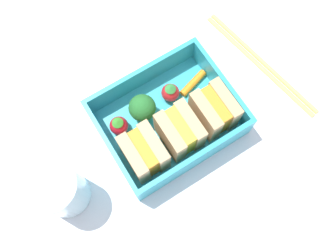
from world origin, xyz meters
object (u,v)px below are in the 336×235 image
at_px(drinking_glass, 60,191).
at_px(sandwich_left, 214,111).
at_px(carrot_stick_far_left, 193,83).
at_px(sandwich_center_left, 180,131).
at_px(broccoli_floret, 142,108).
at_px(strawberry_left, 170,92).
at_px(chopstick_pair, 261,63).
at_px(strawberry_far_left, 119,125).
at_px(sandwich_center, 144,153).

bearing_deg(drinking_glass, sandwich_left, 176.31).
xyz_separation_m(carrot_stick_far_left, drinking_glass, (0.22, 0.04, 0.02)).
distance_m(sandwich_center_left, broccoli_floret, 0.06).
bearing_deg(strawberry_left, sandwich_left, 118.09).
bearing_deg(broccoli_floret, carrot_stick_far_left, -178.97).
bearing_deg(sandwich_left, sandwich_center_left, 0.00).
height_order(sandwich_left, chopstick_pair, sandwich_left).
bearing_deg(carrot_stick_far_left, broccoli_floret, 1.03).
distance_m(broccoli_floret, strawberry_far_left, 0.04).
height_order(sandwich_center_left, sandwich_center, same).
height_order(sandwich_center_left, strawberry_far_left, sandwich_center_left).
distance_m(sandwich_center_left, sandwich_center, 0.05).
relative_size(sandwich_center, carrot_stick_far_left, 1.28).
bearing_deg(broccoli_floret, sandwich_center, 61.37).
bearing_deg(carrot_stick_far_left, chopstick_pair, 168.71).
bearing_deg(sandwich_center_left, chopstick_pair, -168.44).
height_order(broccoli_floret, chopstick_pair, broccoli_floret).
distance_m(sandwich_center, strawberry_far_left, 0.06).
bearing_deg(chopstick_pair, sandwich_center_left, 11.56).
bearing_deg(chopstick_pair, carrot_stick_far_left, -11.29).
height_order(sandwich_center_left, chopstick_pair, sandwich_center_left).
relative_size(sandwich_center_left, broccoli_floret, 1.30).
xyz_separation_m(strawberry_left, drinking_glass, (0.18, 0.04, 0.02)).
relative_size(sandwich_left, sandwich_center, 1.00).
relative_size(sandwich_left, strawberry_far_left, 1.89).
relative_size(sandwich_center, drinking_glass, 0.71).
distance_m(sandwich_left, sandwich_center, 0.11).
relative_size(sandwich_left, sandwich_center_left, 1.00).
xyz_separation_m(sandwich_left, strawberry_far_left, (0.11, -0.05, -0.02)).
distance_m(sandwich_center_left, strawberry_left, 0.06).
distance_m(sandwich_center_left, drinking_glass, 0.16).
bearing_deg(strawberry_left, chopstick_pair, 170.73).
distance_m(sandwich_center, strawberry_left, 0.10).
height_order(sandwich_center_left, drinking_glass, drinking_glass).
relative_size(broccoli_floret, chopstick_pair, 0.21).
bearing_deg(drinking_glass, broccoli_floret, -164.07).
relative_size(sandwich_left, strawberry_left, 1.89).
distance_m(sandwich_left, carrot_stick_far_left, 0.06).
height_order(sandwich_left, strawberry_far_left, sandwich_left).
bearing_deg(strawberry_far_left, drinking_glass, 21.21).
relative_size(sandwich_center_left, carrot_stick_far_left, 1.28).
relative_size(sandwich_center_left, sandwich_center, 1.00).
distance_m(sandwich_center, broccoli_floret, 0.06).
height_order(carrot_stick_far_left, chopstick_pair, carrot_stick_far_left).
bearing_deg(sandwich_center_left, sandwich_left, 180.00).
relative_size(sandwich_center_left, strawberry_left, 1.89).
relative_size(carrot_stick_far_left, drinking_glass, 0.56).
height_order(sandwich_left, sandwich_center_left, same).
distance_m(sandwich_left, drinking_glass, 0.22).
distance_m(strawberry_far_left, chopstick_pair, 0.23).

